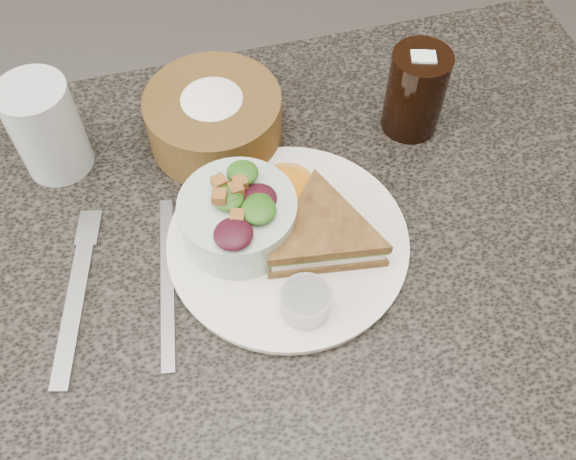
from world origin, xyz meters
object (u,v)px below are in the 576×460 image
Objects in this scene: cola_glass at (416,88)px; salad_bowl at (238,212)px; dinner_plate at (288,242)px; dressing_ramekin at (306,302)px; sandwich at (324,234)px; water_glass at (46,128)px; bread_basket at (213,112)px; dining_table at (279,387)px.

salad_bowl is at bearing -155.44° from cola_glass.
dinner_plate is 0.09m from dressing_ramekin.
cola_glass is (0.16, 0.15, 0.03)m from sandwich.
dinner_plate is 0.05m from sandwich.
water_glass is at bearing 141.32° from dinner_plate.
bread_basket is 0.24m from cola_glass.
cola_glass is (0.20, 0.14, 0.06)m from dinner_plate.
bread_basket is at bearing 170.46° from cola_glass.
dining_table is 6.12× the size of bread_basket.
dinner_plate is at bearing -38.68° from water_glass.
cola_glass is 1.02× the size of water_glass.
water_glass reaches higher than dinner_plate.
cola_glass is at bearing 24.56° from salad_bowl.
cola_glass is (0.24, 0.11, 0.01)m from salad_bowl.
dinner_plate is 0.19m from bread_basket.
cola_glass is at bearing 47.94° from dressing_ramekin.
cola_glass reaches higher than sandwich.
cola_glass is at bearing 36.40° from dining_table.
sandwich is 0.34m from water_glass.
bread_basket is at bearing 98.53° from dressing_ramekin.
bread_basket is at bearing 120.71° from sandwich.
dressing_ramekin reaches higher than dinner_plate.
dining_table is at bearing -60.80° from salad_bowl.
bread_basket is at bearing 104.14° from dinner_plate.
water_glass reaches higher than salad_bowl.
water_glass is at bearing 173.07° from cola_glass.
dinner_plate is 1.76× the size of sandwich.
dressing_ramekin is 0.32× the size of bread_basket.
water_glass is (-0.43, 0.05, -0.00)m from cola_glass.
water_glass is at bearing 151.08° from sandwich.
water_glass is (-0.19, 0.16, 0.01)m from salad_bowl.
water_glass is at bearing 176.40° from bread_basket.
salad_bowl is 0.25m from water_glass.
dinner_plate is 1.61× the size of bread_basket.
sandwich reaches higher than dressing_ramekin.
dinner_plate is 0.24m from cola_glass.
dining_table is 6.69× the size of sandwich.
salad_bowl is at bearing 119.20° from dining_table.
bread_basket is 1.33× the size of cola_glass.
bread_basket reaches higher than dining_table.
cola_glass is at bearing 51.57° from sandwich.
dinner_plate is at bearing 86.70° from dressing_ramekin.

